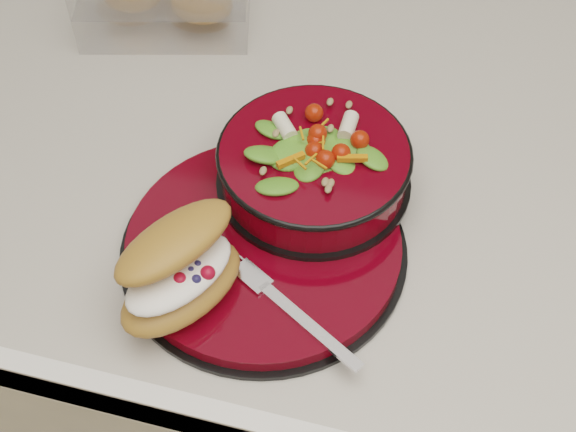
% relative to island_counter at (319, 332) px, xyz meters
% --- Properties ---
extents(island_counter, '(1.24, 0.74, 0.90)m').
position_rel_island_counter_xyz_m(island_counter, '(0.00, 0.00, 0.00)').
color(island_counter, white).
rests_on(island_counter, ground).
extents(dinner_plate, '(0.29, 0.29, 0.02)m').
position_rel_island_counter_xyz_m(dinner_plate, '(-0.03, -0.18, 0.46)').
color(dinner_plate, black).
rests_on(dinner_plate, island_counter).
extents(salad_bowl, '(0.20, 0.20, 0.09)m').
position_rel_island_counter_xyz_m(salad_bowl, '(0.00, -0.10, 0.50)').
color(salad_bowl, black).
rests_on(salad_bowl, dinner_plate).
extents(croissant, '(0.13, 0.16, 0.08)m').
position_rel_island_counter_xyz_m(croissant, '(-0.08, -0.26, 0.50)').
color(croissant, '#A46C32').
rests_on(croissant, dinner_plate).
extents(fork, '(0.14, 0.09, 0.00)m').
position_rel_island_counter_xyz_m(fork, '(0.02, -0.26, 0.47)').
color(fork, silver).
rests_on(fork, dinner_plate).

